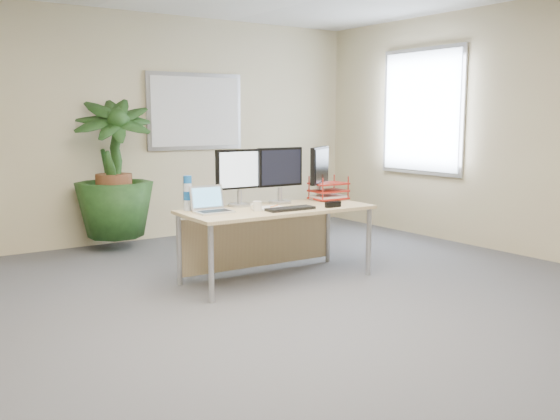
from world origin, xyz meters
TOP-DOWN VIEW (x-y plane):
  - floor at (0.00, 0.00)m, footprint 8.00×8.00m
  - back_wall at (0.00, 4.00)m, footprint 7.00×0.04m
  - whiteboard at (1.20, 3.97)m, footprint 1.30×0.04m
  - window at (3.47, 2.30)m, footprint 0.04×1.30m
  - desk at (0.74, 1.59)m, footprint 1.77×0.80m
  - floor_plant at (-0.00, 3.63)m, footprint 1.05×1.05m
  - monitor_left at (0.52, 1.79)m, footprint 0.47×0.21m
  - monitor_right at (0.94, 1.73)m, footprint 0.48×0.22m
  - monitor_dark at (1.41, 1.72)m, footprint 0.41×0.30m
  - laptop at (0.13, 1.62)m, footprint 0.32×0.28m
  - keyboard at (0.76, 1.32)m, footprint 0.45×0.17m
  - coffee_mug at (0.48, 1.43)m, footprint 0.11×0.08m
  - spiral_notebook at (0.67, 1.51)m, footprint 0.25×0.19m
  - orange_pen at (0.72, 1.51)m, footprint 0.12×0.07m
  - yellow_highlighter at (0.91, 1.42)m, footprint 0.12×0.06m
  - water_bottle at (0.00, 1.81)m, footprint 0.08×0.08m
  - letter_tray at (1.47, 1.66)m, footprint 0.35×0.27m
  - stapler at (1.18, 1.23)m, footprint 0.16×0.05m

SIDE VIEW (x-z plane):
  - floor at x=0.00m, z-range 0.00..0.00m
  - desk at x=0.74m, z-range 0.20..0.87m
  - spiral_notebook at x=0.67m, z-range 0.67..0.68m
  - yellow_highlighter at x=0.91m, z-range 0.67..0.69m
  - keyboard at x=0.76m, z-range 0.67..0.70m
  - orange_pen at x=0.72m, z-range 0.68..0.69m
  - stapler at x=1.18m, z-range 0.67..0.72m
  - coffee_mug at x=0.48m, z-range 0.67..0.76m
  - laptop at x=0.13m, z-range 0.62..0.84m
  - letter_tray at x=1.47m, z-range 0.66..0.83m
  - floor_plant at x=0.00m, z-range 0.00..1.50m
  - water_bottle at x=0.00m, z-range 0.66..0.97m
  - monitor_left at x=0.52m, z-range 0.71..1.23m
  - monitor_dark at x=1.41m, z-range 0.71..1.23m
  - monitor_right at x=0.94m, z-range 0.71..1.24m
  - back_wall at x=0.00m, z-range 0.00..2.70m
  - whiteboard at x=1.20m, z-range 1.07..2.02m
  - window at x=3.47m, z-range 0.77..2.33m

